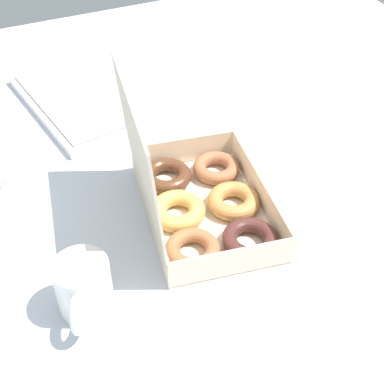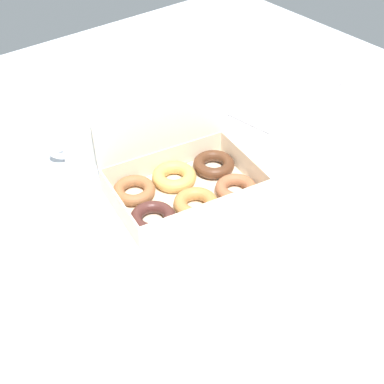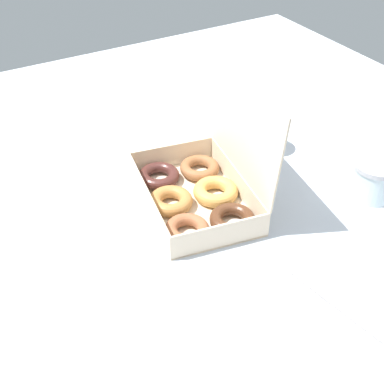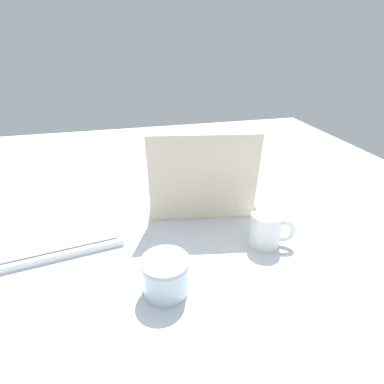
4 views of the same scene
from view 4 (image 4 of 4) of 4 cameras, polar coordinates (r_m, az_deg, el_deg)
ground_plane at (r=98.53cm, az=-0.43°, el=-2.13°), size 180.00×180.00×2.00cm
donut_box at (r=94.41cm, az=1.55°, el=-0.51°), size 33.53×27.33×26.11cm
keyboard at (r=86.44cm, az=-25.79°, el=-8.49°), size 38.27×20.73×2.20cm
coffee_mug at (r=78.90cm, az=14.07°, el=-6.73°), size 11.22×8.09×9.02cm
glass_jar at (r=64.51cm, az=-5.03°, el=-15.54°), size 10.05×10.05×8.22cm
paper_napkin at (r=115.25cm, az=-10.21°, el=2.72°), size 16.68×15.18×0.15cm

